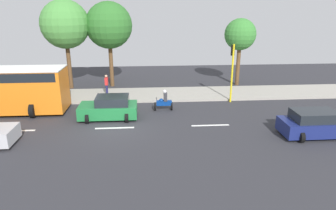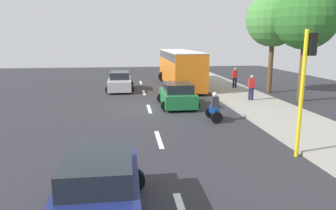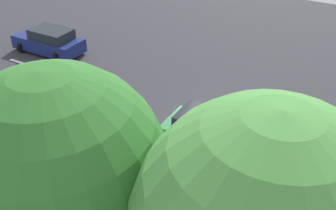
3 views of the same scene
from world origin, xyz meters
name	(u,v)px [view 1 (image 1 of 3)]	position (x,y,z in m)	size (l,w,h in m)	color
ground_plane	(115,129)	(0.00, 0.00, -0.05)	(40.00, 60.00, 0.10)	#2D2D33
sidewalk	(122,95)	(7.00, 0.00, 0.07)	(4.00, 60.00, 0.15)	#9E998E
lane_stripe_far_north	(302,123)	(0.00, -12.00, 0.01)	(0.20, 2.40, 0.01)	white
lane_stripe_north	(210,125)	(0.00, -6.00, 0.01)	(0.20, 2.40, 0.01)	white
lane_stripe_mid	(115,128)	(0.00, 0.00, 0.01)	(0.20, 2.40, 0.01)	white
lane_stripe_south	(15,131)	(0.00, 6.00, 0.01)	(0.20, 2.40, 0.01)	white
car_dark_blue	(318,124)	(-1.98, -11.84, 0.71)	(2.28, 4.34, 1.52)	navy
car_green	(109,108)	(1.82, 0.48, 0.71)	(2.35, 3.81, 1.52)	#1E7238
motorcycle	(164,102)	(3.15, -3.24, 0.64)	(0.60, 1.30, 1.53)	black
pedestrian_near_signal	(107,84)	(6.96, 1.25, 1.06)	(0.40, 0.24, 1.69)	#1E1E4C
pedestrian_by_tree	(41,83)	(7.73, 6.78, 1.06)	(0.40, 0.24, 1.69)	#1E1E4C
traffic_light_corner	(232,65)	(4.85, -8.58, 2.93)	(0.49, 0.24, 4.50)	yellow
street_tree_north	(109,26)	(10.42, 1.17, 5.52)	(4.12, 4.12, 7.61)	brown
street_tree_center	(240,35)	(9.98, -10.63, 4.66)	(2.86, 2.86, 6.15)	brown
street_tree_south	(65,25)	(9.91, 4.84, 5.66)	(4.18, 4.18, 7.77)	brown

